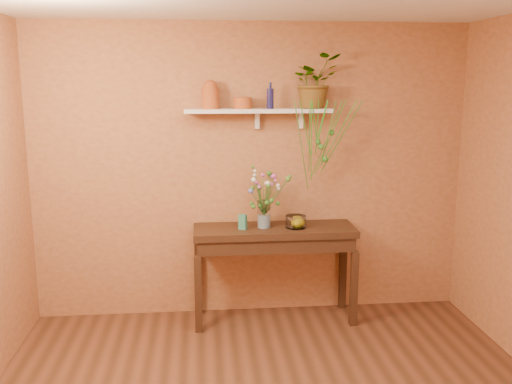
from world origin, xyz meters
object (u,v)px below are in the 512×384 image
spider_plant (315,81)px  glass_bowl (296,222)px  terracotta_jug (210,95)px  bouquet (265,188)px  sideboard (274,241)px  glass_vase (264,216)px  blue_bottle (270,98)px

spider_plant → glass_bowl: bearing=-135.2°
terracotta_jug → bouquet: terracotta_jug is taller
sideboard → glass_vase: bearing=176.7°
glass_vase → bouquet: (0.01, -0.02, 0.26)m
blue_bottle → spider_plant: 0.43m
spider_plant → glass_vase: (-0.47, -0.15, -1.19)m
bouquet → glass_vase: bearing=126.5°
spider_plant → terracotta_jug: bearing=-178.8°
spider_plant → sideboard: bearing=-157.8°
spider_plant → bouquet: (-0.45, -0.16, -0.93)m
terracotta_jug → bouquet: bearing=-16.7°
sideboard → glass_vase: (-0.10, 0.01, 0.23)m
bouquet → glass_bowl: 0.42m
terracotta_jug → spider_plant: bearing=1.2°
bouquet → glass_bowl: size_ratio=2.50×
sideboard → glass_vase: glass_vase is taller
blue_bottle → glass_vase: bearing=-123.7°
glass_vase → bouquet: size_ratio=0.54×
sideboard → blue_bottle: 1.28m
glass_bowl → spider_plant: bearing=44.8°
terracotta_jug → glass_bowl: terracotta_jug is taller
sideboard → blue_bottle: blue_bottle is taller
blue_bottle → glass_vase: blue_bottle is taller
bouquet → terracotta_jug: bearing=163.3°
terracotta_jug → glass_vase: 1.17m
terracotta_jug → blue_bottle: 0.52m
glass_bowl → blue_bottle: bearing=149.7°
terracotta_jug → glass_bowl: bearing=-12.2°
terracotta_jug → glass_bowl: size_ratio=1.36×
glass_vase → glass_bowl: 0.29m
blue_bottle → spider_plant: (0.40, 0.05, 0.15)m
blue_bottle → spider_plant: bearing=7.3°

